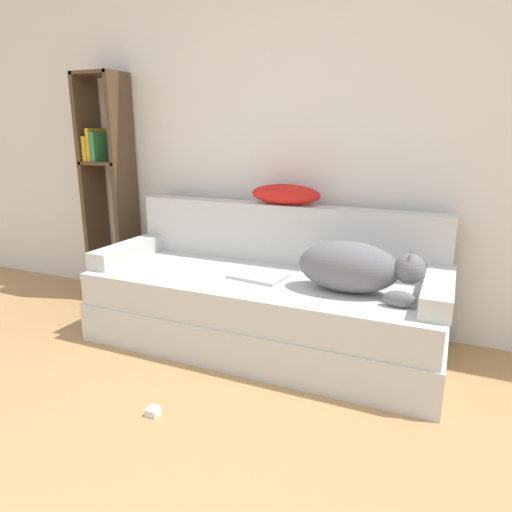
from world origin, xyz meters
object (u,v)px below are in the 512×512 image
bookshelf (107,178)px  couch (262,311)px  dog (354,267)px  power_adapter (153,412)px  laptop (258,276)px  throw_pillow (286,194)px

bookshelf → couch: bearing=-13.9°
dog → power_adapter: dog is taller
bookshelf → power_adapter: size_ratio=30.08×
dog → bookshelf: (-2.03, 0.42, 0.36)m
laptop → bookshelf: bookshelf is taller
couch → bookshelf: bookshelf is taller
dog → power_adapter: size_ratio=11.73×
dog → laptop: 0.59m
dog → power_adapter: (-0.74, -0.84, -0.57)m
dog → power_adapter: 1.25m
dog → bookshelf: bearing=168.2°
throw_pillow → power_adapter: (-0.18, -1.26, -0.88)m
power_adapter → couch: bearing=79.2°
power_adapter → laptop: bearing=79.5°
couch → dog: (0.56, -0.06, 0.37)m
dog → throw_pillow: bearing=142.6°
laptop → throw_pillow: size_ratio=0.74×
dog → laptop: bearing=177.2°
throw_pillow → bookshelf: (-1.47, 0.00, 0.05)m
laptop → bookshelf: size_ratio=0.20×
couch → dog: dog is taller
laptop → bookshelf: (-1.45, 0.40, 0.49)m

